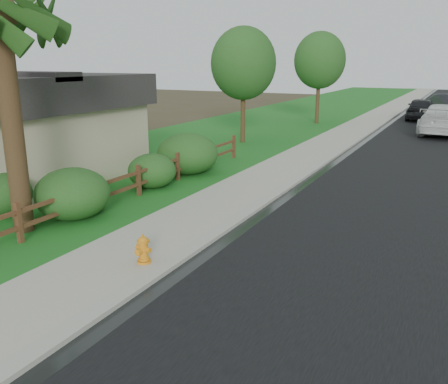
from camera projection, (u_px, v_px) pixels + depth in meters
The scene contains 18 objects.
ground at pixel (35, 339), 7.75m from camera, with size 120.00×120.00×0.00m, color #3D3521.
curb at pixel (391, 118), 37.57m from camera, with size 0.40×90.00×0.12m, color #9B9B8D.
wet_gutter at pixel (395, 118), 37.43m from camera, with size 0.50×90.00×0.00m, color black.
sidewalk at pixel (374, 117), 38.14m from camera, with size 2.20×90.00×0.10m, color #A8A293.
grass_strip at pixel (350, 116), 38.99m from camera, with size 1.60×90.00×0.06m, color #1C631F.
lawn_near at pixel (290, 113), 41.28m from camera, with size 9.00×90.00×0.04m, color #1C631F.
ranch_fence at pixel (115, 187), 14.66m from camera, with size 0.12×16.92×1.10m.
fire_hydrant at pixel (143, 250), 10.36m from camera, with size 0.43×0.35×0.66m.
white_suv at pixel (443, 119), 29.17m from camera, with size 2.59×6.37×1.85m, color white.
dark_car_mid at pixel (421, 109), 36.40m from camera, with size 2.00×4.98×1.70m, color black.
dark_car_far at pixel (447, 103), 41.85m from camera, with size 1.64×4.70×1.55m, color black.
boulder at pixel (90, 200), 14.19m from camera, with size 1.09×0.82×0.73m, color brown.
shrub_a at pixel (3, 194), 13.87m from camera, with size 1.67×1.67×1.26m, color #214619.
shrub_b at pixel (73, 194), 13.49m from camera, with size 2.12×2.12×1.48m, color #214619.
shrub_c at pixel (152, 171), 16.83m from camera, with size 1.72×1.72×1.24m, color #214619.
shrub_d at pixel (188, 154), 18.87m from camera, with size 2.43×2.43×1.66m, color #214619.
tree_near_left at pixel (243, 64), 25.23m from camera, with size 3.50×3.50×6.20m.
tree_mid_left at pixel (320, 60), 33.26m from camera, with size 3.59×3.59×6.42m.
Camera 1 is at (5.88, -4.66, 4.39)m, focal length 38.00 mm.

